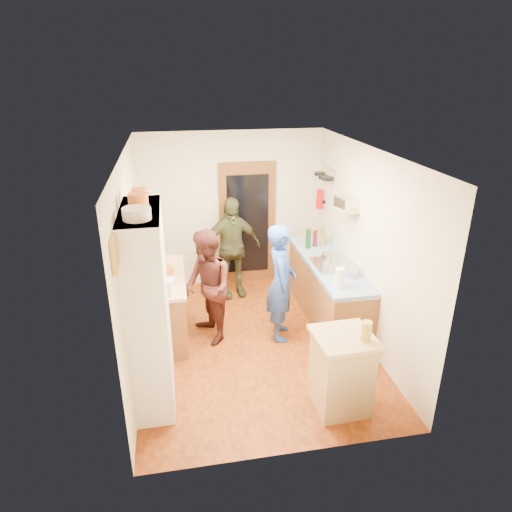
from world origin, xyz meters
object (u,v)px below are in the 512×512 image
object	(u,v)px
right_counter_base	(327,291)
person_back	(232,248)
hutch_body	(149,308)
person_hob	(283,283)
island_base	(341,374)
person_left	(208,286)

from	to	relation	value
right_counter_base	person_back	xyz separation A→B (m)	(-1.29, 0.97, 0.41)
person_back	hutch_body	bearing A→B (deg)	-127.51
person_hob	person_back	world-z (taller)	person_back
island_base	person_hob	xyz separation A→B (m)	(-0.28, 1.51, 0.39)
person_left	hutch_body	bearing A→B (deg)	-51.17
person_hob	person_back	xyz separation A→B (m)	(-0.51, 1.39, 0.01)
person_left	person_back	distance (m)	1.32
right_counter_base	island_base	xyz separation A→B (m)	(-0.50, -1.93, 0.01)
person_hob	person_left	distance (m)	1.01
hutch_body	person_hob	size ratio (longest dim) A/B	1.34
person_hob	hutch_body	bearing A→B (deg)	128.08
right_counter_base	person_back	size ratio (longest dim) A/B	1.32
right_counter_base	hutch_body	bearing A→B (deg)	-152.53
island_base	person_back	bearing A→B (deg)	105.29
island_base	person_hob	world-z (taller)	person_hob
island_base	person_left	world-z (taller)	person_left
person_hob	right_counter_base	bearing A→B (deg)	-50.78
right_counter_base	island_base	size ratio (longest dim) A/B	2.56
person_back	right_counter_base	bearing A→B (deg)	-46.43
right_counter_base	island_base	world-z (taller)	island_base
hutch_body	person_hob	distance (m)	1.95
hutch_body	person_left	distance (m)	1.31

